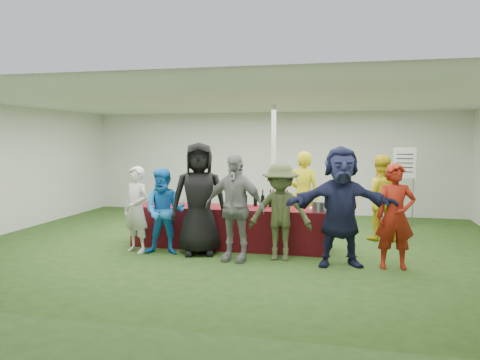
% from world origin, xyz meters
% --- Properties ---
extents(ground, '(60.00, 60.00, 0.00)m').
position_xyz_m(ground, '(0.00, 0.00, 0.00)').
color(ground, '#284719').
rests_on(ground, ground).
extents(tent, '(10.00, 10.00, 10.00)m').
position_xyz_m(tent, '(0.50, 1.20, 1.35)').
color(tent, white).
rests_on(tent, ground).
extents(serving_table, '(3.60, 0.80, 0.75)m').
position_xyz_m(serving_table, '(-0.10, -0.21, 0.38)').
color(serving_table, '#600A0F').
rests_on(serving_table, ground).
extents(wine_bottles, '(0.84, 0.17, 0.32)m').
position_xyz_m(wine_bottles, '(0.59, -0.07, 0.87)').
color(wine_bottles, black).
rests_on(wine_bottles, serving_table).
extents(wine_glasses, '(2.75, 0.11, 0.16)m').
position_xyz_m(wine_glasses, '(-0.61, -0.46, 0.86)').
color(wine_glasses, silver).
rests_on(wine_glasses, serving_table).
extents(water_bottle, '(0.07, 0.07, 0.23)m').
position_xyz_m(water_bottle, '(-0.07, -0.13, 0.85)').
color(water_bottle, silver).
rests_on(water_bottle, serving_table).
extents(bar_towel, '(0.25, 0.18, 0.03)m').
position_xyz_m(bar_towel, '(1.49, -0.16, 0.77)').
color(bar_towel, white).
rests_on(bar_towel, serving_table).
extents(dump_bucket, '(0.26, 0.26, 0.18)m').
position_xyz_m(dump_bucket, '(1.55, -0.43, 0.84)').
color(dump_bucket, slate).
rests_on(dump_bucket, serving_table).
extents(wine_list_sign, '(0.50, 0.03, 1.80)m').
position_xyz_m(wine_list_sign, '(3.27, 2.72, 1.32)').
color(wine_list_sign, slate).
rests_on(wine_list_sign, ground).
extents(staff_pourer, '(0.65, 0.44, 1.76)m').
position_xyz_m(staff_pourer, '(1.16, 0.87, 0.88)').
color(staff_pourer, gold).
rests_on(staff_pourer, ground).
extents(staff_back, '(0.87, 0.71, 1.69)m').
position_xyz_m(staff_back, '(2.63, 1.06, 0.84)').
color(staff_back, gold).
rests_on(staff_back, ground).
extents(customer_0, '(0.65, 0.55, 1.52)m').
position_xyz_m(customer_0, '(-1.59, -0.95, 0.76)').
color(customer_0, silver).
rests_on(customer_0, ground).
extents(customer_1, '(0.80, 0.67, 1.50)m').
position_xyz_m(customer_1, '(-1.06, -0.97, 0.75)').
color(customer_1, blue).
rests_on(customer_1, ground).
extents(customer_2, '(1.08, 0.86, 1.94)m').
position_xyz_m(customer_2, '(-0.47, -0.84, 0.97)').
color(customer_2, black).
rests_on(customer_2, ground).
extents(customer_3, '(1.09, 0.59, 1.76)m').
position_xyz_m(customer_3, '(0.22, -1.12, 0.88)').
color(customer_3, gray).
rests_on(customer_3, ground).
extents(customer_4, '(1.07, 0.65, 1.60)m').
position_xyz_m(customer_4, '(0.94, -0.89, 0.80)').
color(customer_4, '#404926').
rests_on(customer_4, ground).
extents(customer_5, '(1.83, 0.90, 1.89)m').
position_xyz_m(customer_5, '(1.92, -1.04, 0.95)').
color(customer_5, '#191D3C').
rests_on(customer_5, ground).
extents(customer_6, '(0.64, 0.46, 1.63)m').
position_xyz_m(customer_6, '(2.74, -1.02, 0.81)').
color(customer_6, maroon).
rests_on(customer_6, ground).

